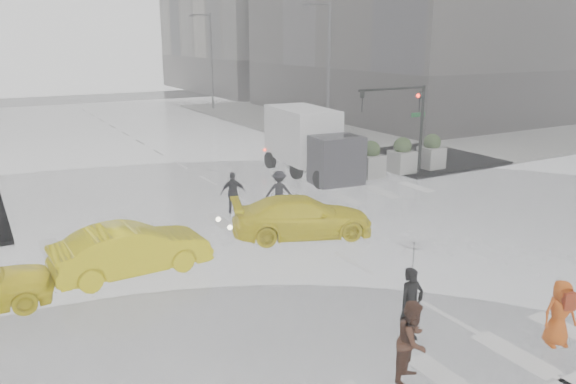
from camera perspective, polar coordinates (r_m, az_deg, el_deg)
ground at (r=17.68m, az=6.64°, el=-7.17°), size 120.00×120.00×0.00m
sidewalk_ne at (r=42.87m, az=13.93°, el=5.98°), size 35.00×35.00×0.15m
road_markings at (r=17.68m, az=6.64°, el=-7.15°), size 18.00×48.00×0.01m
traffic_signal_pole at (r=28.47m, az=12.01°, el=7.93°), size 4.45×0.42×4.50m
street_lamp_near at (r=37.36m, az=3.97°, el=12.59°), size 2.15×0.22×9.00m
street_lamp_far at (r=55.13m, az=-7.94°, el=13.38°), size 2.15×0.22×9.00m
planter_west at (r=27.72m, az=8.38°, el=3.21°), size 1.10×1.10×1.80m
planter_mid at (r=28.97m, az=11.51°, el=3.60°), size 1.10×1.10×1.80m
planter_east at (r=30.31m, az=14.37°, el=3.94°), size 1.10×1.10×1.80m
pedestrian_black at (r=13.04m, az=12.58°, el=-8.35°), size 0.97×0.99×2.43m
pedestrian_brown at (r=11.94m, az=12.55°, el=-14.55°), size 1.05×0.97×1.73m
pedestrian_orange at (r=14.27m, az=25.89°, el=-10.97°), size 0.89×0.74×1.56m
pedestrian_far_a at (r=22.27m, az=-5.59°, el=-0.08°), size 1.12×0.87×1.68m
pedestrian_far_b at (r=22.42m, az=-0.90°, el=0.09°), size 1.23×1.07×1.67m
taxi_mid at (r=17.18m, az=-15.60°, el=-5.65°), size 4.62×1.79×1.50m
taxi_rear at (r=19.62m, az=1.47°, el=-2.54°), size 4.76×3.31×1.43m
box_truck at (r=28.21m, az=2.33°, el=5.22°), size 2.35×6.26×3.33m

